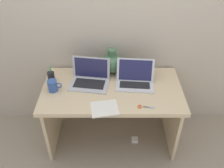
{
  "coord_description": "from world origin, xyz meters",
  "views": [
    {
      "loc": [
        0.0,
        -1.81,
        2.14
      ],
      "look_at": [
        0.0,
        0.0,
        0.76
      ],
      "focal_mm": 39.65,
      "sensor_mm": 36.0,
      "label": 1
    }
  ],
  "objects_px": {
    "coffee_mug": "(53,86)",
    "scissors": "(143,107)",
    "green_vase": "(112,63)",
    "notebook_stack": "(104,108)",
    "laptop_left": "(90,77)",
    "pen_cup": "(51,77)",
    "power_brick": "(135,140)",
    "laptop_right": "(135,78)"
  },
  "relations": [
    {
      "from": "scissors",
      "to": "coffee_mug",
      "type": "bearing_deg",
      "value": 164.37
    },
    {
      "from": "notebook_stack",
      "to": "power_brick",
      "type": "height_order",
      "value": "notebook_stack"
    },
    {
      "from": "notebook_stack",
      "to": "pen_cup",
      "type": "relative_size",
      "value": 1.24
    },
    {
      "from": "coffee_mug",
      "to": "notebook_stack",
      "type": "bearing_deg",
      "value": -27.52
    },
    {
      "from": "laptop_left",
      "to": "green_vase",
      "type": "height_order",
      "value": "green_vase"
    },
    {
      "from": "pen_cup",
      "to": "laptop_left",
      "type": "bearing_deg",
      "value": -1.39
    },
    {
      "from": "notebook_stack",
      "to": "scissors",
      "type": "relative_size",
      "value": 1.55
    },
    {
      "from": "laptop_left",
      "to": "coffee_mug",
      "type": "height_order",
      "value": "laptop_left"
    },
    {
      "from": "laptop_right",
      "to": "coffee_mug",
      "type": "height_order",
      "value": "laptop_right"
    },
    {
      "from": "laptop_left",
      "to": "notebook_stack",
      "type": "distance_m",
      "value": 0.41
    },
    {
      "from": "green_vase",
      "to": "pen_cup",
      "type": "bearing_deg",
      "value": -163.0
    },
    {
      "from": "notebook_stack",
      "to": "laptop_left",
      "type": "bearing_deg",
      "value": 110.91
    },
    {
      "from": "laptop_right",
      "to": "laptop_left",
      "type": "bearing_deg",
      "value": 178.18
    },
    {
      "from": "green_vase",
      "to": "pen_cup",
      "type": "xyz_separation_m",
      "value": [
        -0.58,
        -0.18,
        -0.05
      ]
    },
    {
      "from": "green_vase",
      "to": "scissors",
      "type": "xyz_separation_m",
      "value": [
        0.26,
        -0.54,
        -0.1
      ]
    },
    {
      "from": "coffee_mug",
      "to": "pen_cup",
      "type": "xyz_separation_m",
      "value": [
        -0.04,
        0.14,
        -0.0
      ]
    },
    {
      "from": "laptop_right",
      "to": "notebook_stack",
      "type": "relative_size",
      "value": 1.61
    },
    {
      "from": "pen_cup",
      "to": "power_brick",
      "type": "bearing_deg",
      "value": -9.83
    },
    {
      "from": "laptop_right",
      "to": "pen_cup",
      "type": "relative_size",
      "value": 2.0
    },
    {
      "from": "coffee_mug",
      "to": "scissors",
      "type": "xyz_separation_m",
      "value": [
        0.8,
        -0.22,
        -0.05
      ]
    },
    {
      "from": "power_brick",
      "to": "pen_cup",
      "type": "bearing_deg",
      "value": 170.17
    },
    {
      "from": "green_vase",
      "to": "pen_cup",
      "type": "distance_m",
      "value": 0.61
    },
    {
      "from": "laptop_left",
      "to": "coffee_mug",
      "type": "distance_m",
      "value": 0.36
    },
    {
      "from": "pen_cup",
      "to": "power_brick",
      "type": "xyz_separation_m",
      "value": [
        0.83,
        -0.14,
        -0.74
      ]
    },
    {
      "from": "pen_cup",
      "to": "scissors",
      "type": "bearing_deg",
      "value": -23.33
    },
    {
      "from": "green_vase",
      "to": "power_brick",
      "type": "height_order",
      "value": "green_vase"
    },
    {
      "from": "laptop_left",
      "to": "green_vase",
      "type": "relative_size",
      "value": 1.55
    },
    {
      "from": "laptop_left",
      "to": "pen_cup",
      "type": "relative_size",
      "value": 2.1
    },
    {
      "from": "pen_cup",
      "to": "scissors",
      "type": "distance_m",
      "value": 0.92
    },
    {
      "from": "laptop_right",
      "to": "notebook_stack",
      "type": "distance_m",
      "value": 0.46
    },
    {
      "from": "laptop_left",
      "to": "notebook_stack",
      "type": "bearing_deg",
      "value": -69.09
    },
    {
      "from": "scissors",
      "to": "green_vase",
      "type": "bearing_deg",
      "value": 115.94
    },
    {
      "from": "laptop_left",
      "to": "scissors",
      "type": "xyz_separation_m",
      "value": [
        0.47,
        -0.36,
        -0.06
      ]
    },
    {
      "from": "laptop_left",
      "to": "scissors",
      "type": "relative_size",
      "value": 2.64
    },
    {
      "from": "laptop_left",
      "to": "green_vase",
      "type": "xyz_separation_m",
      "value": [
        0.21,
        0.19,
        0.04
      ]
    },
    {
      "from": "laptop_left",
      "to": "power_brick",
      "type": "bearing_deg",
      "value": -16.44
    },
    {
      "from": "laptop_left",
      "to": "scissors",
      "type": "height_order",
      "value": "laptop_left"
    },
    {
      "from": "green_vase",
      "to": "notebook_stack",
      "type": "relative_size",
      "value": 1.09
    },
    {
      "from": "pen_cup",
      "to": "scissors",
      "type": "xyz_separation_m",
      "value": [
        0.85,
        -0.36,
        -0.05
      ]
    },
    {
      "from": "green_vase",
      "to": "notebook_stack",
      "type": "distance_m",
      "value": 0.58
    },
    {
      "from": "green_vase",
      "to": "coffee_mug",
      "type": "xyz_separation_m",
      "value": [
        -0.54,
        -0.32,
        -0.05
      ]
    },
    {
      "from": "notebook_stack",
      "to": "power_brick",
      "type": "distance_m",
      "value": 0.8
    }
  ]
}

